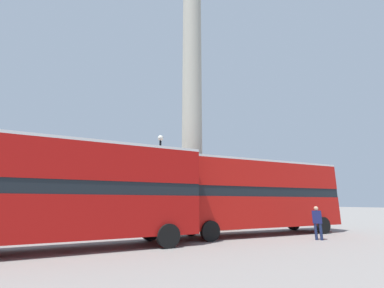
# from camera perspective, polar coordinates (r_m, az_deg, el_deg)

# --- Properties ---
(ground_plane) EXTENTS (200.00, 200.00, 0.00)m
(ground_plane) POSITION_cam_1_polar(r_m,az_deg,el_deg) (20.06, 0.00, -18.25)
(ground_plane) COLOR gray
(monument_column) EXTENTS (4.95, 4.95, 25.58)m
(monument_column) POSITION_cam_1_polar(r_m,az_deg,el_deg) (21.05, 0.00, 5.60)
(monument_column) COLOR #A39E8E
(monument_column) RESTS_ON ground_plane
(bus_a) EXTENTS (11.46, 3.36, 4.37)m
(bus_a) POSITION_cam_1_polar(r_m,az_deg,el_deg) (16.63, 14.24, -10.64)
(bus_a) COLOR #B7140F
(bus_a) RESTS_ON ground_plane
(bus_b) EXTENTS (10.07, 3.04, 4.40)m
(bus_b) POSITION_cam_1_polar(r_m,az_deg,el_deg) (12.03, -23.34, -9.27)
(bus_b) COLOR #A80F0C
(bus_b) RESTS_ON ground_plane
(equestrian_statue) EXTENTS (4.67, 4.26, 5.97)m
(equestrian_statue) POSITION_cam_1_polar(r_m,az_deg,el_deg) (22.87, -29.68, -11.92)
(equestrian_statue) COLOR #A39E8E
(equestrian_statue) RESTS_ON ground_plane
(street_lamp) EXTENTS (0.38, 0.38, 6.33)m
(street_lamp) POSITION_cam_1_polar(r_m,az_deg,el_deg) (17.02, -7.26, -7.91)
(street_lamp) COLOR black
(street_lamp) RESTS_ON ground_plane
(pedestrian_near_lamp) EXTENTS (0.39, 0.47, 1.69)m
(pedestrian_near_lamp) POSITION_cam_1_polar(r_m,az_deg,el_deg) (15.40, 26.09, -15.11)
(pedestrian_near_lamp) COLOR #192347
(pedestrian_near_lamp) RESTS_ON ground_plane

